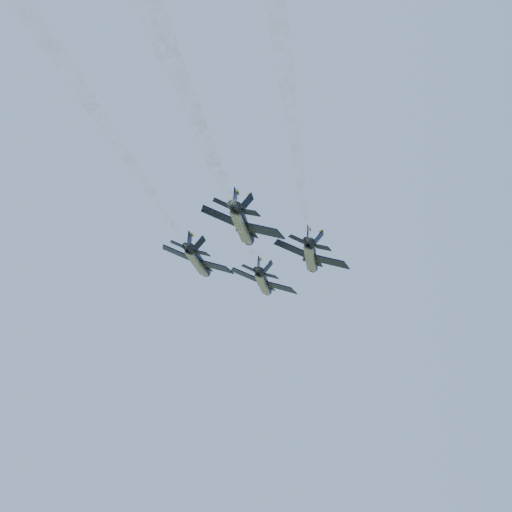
% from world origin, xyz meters
% --- Properties ---
extents(jet_lead, '(11.34, 15.50, 4.98)m').
position_xyz_m(jet_lead, '(2.34, 8.62, 99.67)').
color(jet_lead, black).
extents(jet_left, '(11.34, 15.50, 4.98)m').
position_xyz_m(jet_left, '(-5.63, -3.69, 99.67)').
color(jet_left, black).
extents(jet_right, '(11.34, 15.50, 4.98)m').
position_xyz_m(jet_right, '(11.64, -2.58, 99.67)').
color(jet_right, black).
extents(jet_slot, '(11.34, 15.50, 4.98)m').
position_xyz_m(jet_slot, '(4.08, -16.38, 99.67)').
color(jet_slot, black).
extents(smoke_trail_lead, '(7.17, 76.40, 2.49)m').
position_xyz_m(smoke_trail_lead, '(6.34, -47.77, 99.70)').
color(smoke_trail_lead, white).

